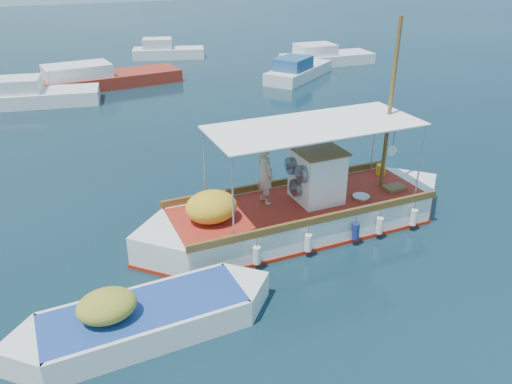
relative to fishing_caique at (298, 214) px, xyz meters
name	(u,v)px	position (x,y,z in m)	size (l,w,h in m)	color
ground	(299,235)	(-0.12, -0.30, -0.59)	(160.00, 160.00, 0.00)	black
fishing_caique	(298,214)	(0.00, 0.00, 0.00)	(10.95, 3.13, 6.68)	white
dinghy	(143,321)	(-5.62, -2.78, -0.26)	(6.50, 1.97, 1.59)	white
bg_boat_nw	(32,96)	(-7.24, 19.00, -0.10)	(7.28, 3.60, 1.80)	silver
bg_boat_n	(98,80)	(-3.19, 21.67, -0.10)	(10.36, 3.86, 1.80)	maroon
bg_boat_ne	(298,72)	(9.91, 18.45, -0.10)	(6.53, 5.56, 1.80)	silver
bg_boat_e	(325,58)	(14.15, 21.88, -0.10)	(7.34, 2.97, 1.80)	silver
bg_boat_far_n	(166,52)	(3.44, 29.35, -0.10)	(6.09, 3.57, 1.80)	silver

